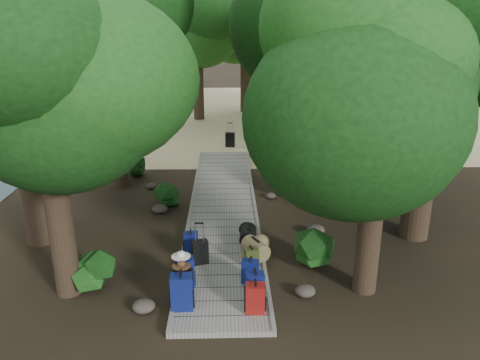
{
  "coord_description": "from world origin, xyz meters",
  "views": [
    {
      "loc": [
        0.13,
        -12.05,
        5.47
      ],
      "look_at": [
        0.5,
        0.84,
        1.0
      ],
      "focal_mm": 35.0,
      "sensor_mm": 36.0,
      "label": 1
    }
  ],
  "objects_px": {
    "suitcase_on_boardwalk": "(200,252)",
    "sun_lounger": "(298,128)",
    "backpack_right_c": "(250,270)",
    "duffel_right_khaki": "(256,249)",
    "backpack_left_c": "(185,271)",
    "duffel_right_black": "(248,235)",
    "kayak": "(143,136)",
    "backpack_right_d": "(251,256)",
    "backpack_right_a": "(255,297)",
    "backpack_left_a": "(182,290)",
    "backpack_right_b": "(255,285)",
    "lone_suitcase_on_sand": "(230,140)",
    "backpack_left_b": "(183,280)",
    "backpack_left_d": "(191,241)"
  },
  "relations": [
    {
      "from": "backpack_left_d",
      "to": "backpack_left_c",
      "type": "bearing_deg",
      "value": -95.45
    },
    {
      "from": "lone_suitcase_on_sand",
      "to": "kayak",
      "type": "relative_size",
      "value": 0.2
    },
    {
      "from": "backpack_left_b",
      "to": "backpack_right_d",
      "type": "distance_m",
      "value": 1.81
    },
    {
      "from": "suitcase_on_boardwalk",
      "to": "sun_lounger",
      "type": "relative_size",
      "value": 0.29
    },
    {
      "from": "kayak",
      "to": "sun_lounger",
      "type": "relative_size",
      "value": 1.67
    },
    {
      "from": "backpack_right_a",
      "to": "duffel_right_black",
      "type": "relative_size",
      "value": 1.0
    },
    {
      "from": "backpack_left_c",
      "to": "backpack_right_a",
      "type": "bearing_deg",
      "value": -45.35
    },
    {
      "from": "backpack_left_d",
      "to": "lone_suitcase_on_sand",
      "type": "xyz_separation_m",
      "value": [
        1.04,
        10.1,
        -0.05
      ]
    },
    {
      "from": "backpack_left_c",
      "to": "backpack_right_d",
      "type": "xyz_separation_m",
      "value": [
        1.44,
        0.81,
        -0.12
      ]
    },
    {
      "from": "backpack_right_b",
      "to": "backpack_right_d",
      "type": "height_order",
      "value": "backpack_right_b"
    },
    {
      "from": "backpack_left_a",
      "to": "duffel_right_khaki",
      "type": "bearing_deg",
      "value": 48.88
    },
    {
      "from": "sun_lounger",
      "to": "lone_suitcase_on_sand",
      "type": "bearing_deg",
      "value": -143.9
    },
    {
      "from": "backpack_right_d",
      "to": "lone_suitcase_on_sand",
      "type": "relative_size",
      "value": 0.75
    },
    {
      "from": "backpack_right_d",
      "to": "sun_lounger",
      "type": "height_order",
      "value": "sun_lounger"
    },
    {
      "from": "backpack_right_b",
      "to": "duffel_right_khaki",
      "type": "xyz_separation_m",
      "value": [
        0.12,
        1.77,
        -0.11
      ]
    },
    {
      "from": "backpack_left_a",
      "to": "duffel_right_black",
      "type": "height_order",
      "value": "backpack_left_a"
    },
    {
      "from": "backpack_left_b",
      "to": "duffel_right_khaki",
      "type": "distance_m",
      "value": 2.18
    },
    {
      "from": "duffel_right_khaki",
      "to": "backpack_left_a",
      "type": "bearing_deg",
      "value": -153.8
    },
    {
      "from": "duffel_right_black",
      "to": "backpack_right_b",
      "type": "bearing_deg",
      "value": -84.28
    },
    {
      "from": "lone_suitcase_on_sand",
      "to": "backpack_right_b",
      "type": "bearing_deg",
      "value": -80.22
    },
    {
      "from": "backpack_left_d",
      "to": "kayak",
      "type": "distance_m",
      "value": 11.88
    },
    {
      "from": "kayak",
      "to": "suitcase_on_boardwalk",
      "type": "bearing_deg",
      "value": -66.26
    },
    {
      "from": "backpack_left_c",
      "to": "suitcase_on_boardwalk",
      "type": "height_order",
      "value": "backpack_left_c"
    },
    {
      "from": "backpack_right_b",
      "to": "duffel_right_khaki",
      "type": "bearing_deg",
      "value": 82.66
    },
    {
      "from": "backpack_left_b",
      "to": "duffel_right_khaki",
      "type": "xyz_separation_m",
      "value": [
        1.56,
        1.51,
        -0.09
      ]
    },
    {
      "from": "backpack_right_d",
      "to": "lone_suitcase_on_sand",
      "type": "height_order",
      "value": "lone_suitcase_on_sand"
    },
    {
      "from": "suitcase_on_boardwalk",
      "to": "lone_suitcase_on_sand",
      "type": "height_order",
      "value": "suitcase_on_boardwalk"
    },
    {
      "from": "suitcase_on_boardwalk",
      "to": "lone_suitcase_on_sand",
      "type": "relative_size",
      "value": 0.89
    },
    {
      "from": "sun_lounger",
      "to": "duffel_right_khaki",
      "type": "bearing_deg",
      "value": -101.4
    },
    {
      "from": "backpack_left_c",
      "to": "backpack_right_c",
      "type": "distance_m",
      "value": 1.39
    },
    {
      "from": "sun_lounger",
      "to": "suitcase_on_boardwalk",
      "type": "bearing_deg",
      "value": -106.43
    },
    {
      "from": "backpack_right_a",
      "to": "duffel_right_khaki",
      "type": "xyz_separation_m",
      "value": [
        0.14,
        2.18,
        -0.11
      ]
    },
    {
      "from": "backpack_left_c",
      "to": "kayak",
      "type": "distance_m",
      "value": 13.41
    },
    {
      "from": "backpack_right_a",
      "to": "suitcase_on_boardwalk",
      "type": "height_order",
      "value": "backpack_right_a"
    },
    {
      "from": "backpack_right_a",
      "to": "backpack_right_d",
      "type": "relative_size",
      "value": 1.36
    },
    {
      "from": "backpack_right_a",
      "to": "kayak",
      "type": "distance_m",
      "value": 14.71
    },
    {
      "from": "backpack_left_d",
      "to": "backpack_right_c",
      "type": "xyz_separation_m",
      "value": [
        1.36,
        -1.47,
        0.02
      ]
    },
    {
      "from": "backpack_left_b",
      "to": "backpack_left_c",
      "type": "xyz_separation_m",
      "value": [
        0.0,
        0.28,
        0.05
      ]
    },
    {
      "from": "backpack_left_d",
      "to": "suitcase_on_boardwalk",
      "type": "distance_m",
      "value": 0.66
    },
    {
      "from": "lone_suitcase_on_sand",
      "to": "backpack_left_c",
      "type": "bearing_deg",
      "value": -87.19
    },
    {
      "from": "backpack_right_d",
      "to": "backpack_right_a",
      "type": "bearing_deg",
      "value": -106.61
    },
    {
      "from": "backpack_left_b",
      "to": "backpack_right_b",
      "type": "relative_size",
      "value": 0.94
    },
    {
      "from": "backpack_right_b",
      "to": "lone_suitcase_on_sand",
      "type": "bearing_deg",
      "value": 88.33
    },
    {
      "from": "duffel_right_black",
      "to": "kayak",
      "type": "height_order",
      "value": "duffel_right_black"
    },
    {
      "from": "backpack_right_c",
      "to": "duffel_right_khaki",
      "type": "height_order",
      "value": "backpack_right_c"
    },
    {
      "from": "backpack_left_b",
      "to": "kayak",
      "type": "relative_size",
      "value": 0.19
    },
    {
      "from": "backpack_right_b",
      "to": "duffel_right_black",
      "type": "bearing_deg",
      "value": 87.02
    },
    {
      "from": "backpack_left_c",
      "to": "sun_lounger",
      "type": "relative_size",
      "value": 0.37
    },
    {
      "from": "backpack_right_b",
      "to": "backpack_right_d",
      "type": "distance_m",
      "value": 1.36
    },
    {
      "from": "duffel_right_khaki",
      "to": "backpack_right_d",
      "type": "bearing_deg",
      "value": -133.06
    }
  ]
}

